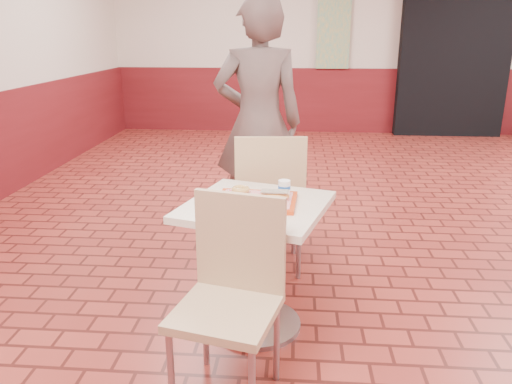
# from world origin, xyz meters

# --- Properties ---
(room_shell) EXTENTS (8.01, 10.01, 3.01)m
(room_shell) POSITION_xyz_m (0.00, 0.00, 1.50)
(room_shell) COLOR maroon
(room_shell) RESTS_ON ground
(wainscot_band) EXTENTS (8.00, 10.00, 1.00)m
(wainscot_band) POSITION_xyz_m (0.00, 0.00, 0.50)
(wainscot_band) COLOR #561014
(wainscot_band) RESTS_ON ground
(corridor_doorway) EXTENTS (1.60, 0.22, 2.20)m
(corridor_doorway) POSITION_xyz_m (1.20, 4.88, 1.10)
(corridor_doorway) COLOR black
(corridor_doorway) RESTS_ON ground
(promo_poster) EXTENTS (0.50, 0.03, 1.20)m
(promo_poster) POSITION_xyz_m (-0.60, 4.94, 1.60)
(promo_poster) COLOR gray
(promo_poster) RESTS_ON wainscot_band
(main_table) EXTENTS (0.68, 0.68, 0.72)m
(main_table) POSITION_xyz_m (-1.33, -0.65, 0.49)
(main_table) COLOR beige
(main_table) RESTS_ON ground
(chair_main_front) EXTENTS (0.50, 0.50, 0.90)m
(chair_main_front) POSITION_xyz_m (-1.40, -1.14, 0.50)
(chair_main_front) COLOR tan
(chair_main_front) RESTS_ON ground
(chair_main_back) EXTENTS (0.48, 0.48, 0.95)m
(chair_main_back) POSITION_xyz_m (-1.30, 0.02, 0.53)
(chair_main_back) COLOR tan
(chair_main_back) RESTS_ON ground
(customer) EXTENTS (0.72, 0.52, 1.81)m
(customer) POSITION_xyz_m (-1.41, 0.62, 0.90)
(customer) COLOR brown
(customer) RESTS_ON ground
(serving_tray) EXTENTS (0.41, 0.32, 0.03)m
(serving_tray) POSITION_xyz_m (-1.33, -0.65, 0.73)
(serving_tray) COLOR red
(serving_tray) RESTS_ON main_table
(ring_donut) EXTENTS (0.11, 0.11, 0.03)m
(ring_donut) POSITION_xyz_m (-1.42, -0.55, 0.76)
(ring_donut) COLOR tan
(ring_donut) RESTS_ON serving_tray
(long_john_donut) EXTENTS (0.16, 0.08, 0.05)m
(long_john_donut) POSITION_xyz_m (-1.24, -0.66, 0.77)
(long_john_donut) COLOR #EC9645
(long_john_donut) RESTS_ON serving_tray
(paper_cup) EXTENTS (0.06, 0.06, 0.08)m
(paper_cup) POSITION_xyz_m (-1.19, -0.58, 0.79)
(paper_cup) COLOR white
(paper_cup) RESTS_ON serving_tray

